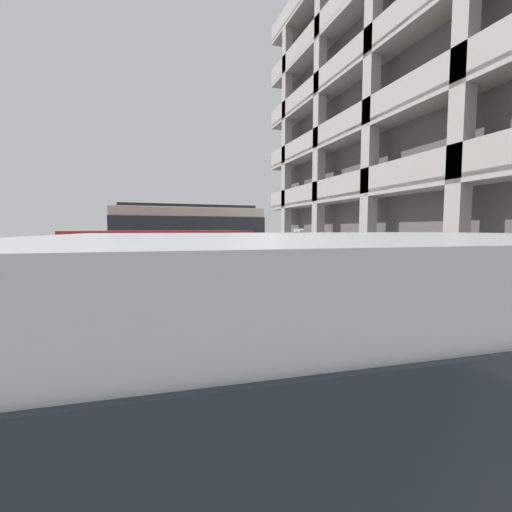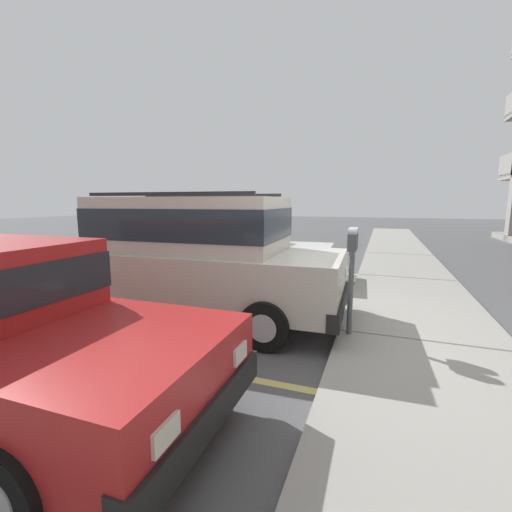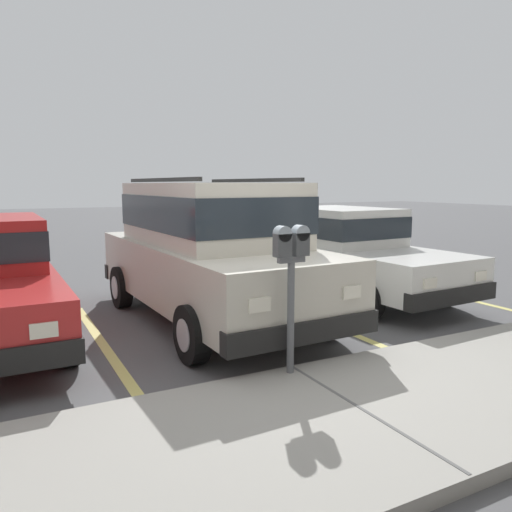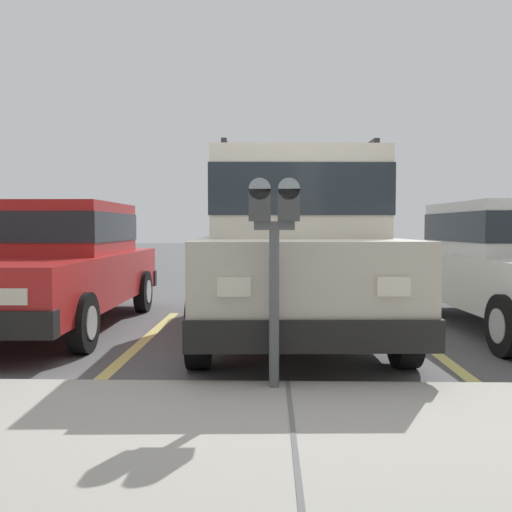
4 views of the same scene
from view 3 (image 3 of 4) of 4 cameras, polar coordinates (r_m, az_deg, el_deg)
ground_plane at (r=5.43m, az=2.83°, el=-13.43°), size 80.00×80.00×0.10m
sidewalk at (r=4.41m, az=11.83°, el=-17.37°), size 40.00×2.20×0.12m
parking_stall_lines at (r=6.16m, az=-16.45°, el=-10.58°), size 12.11×4.80×0.01m
silver_suv at (r=7.08m, az=-5.31°, el=1.15°), size 2.15×4.85×2.03m
red_sedan at (r=8.93m, az=10.12°, el=0.78°), size 2.00×4.56×1.54m
parking_meter_near at (r=4.76m, az=4.05°, el=-0.91°), size 0.35×0.12×1.45m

